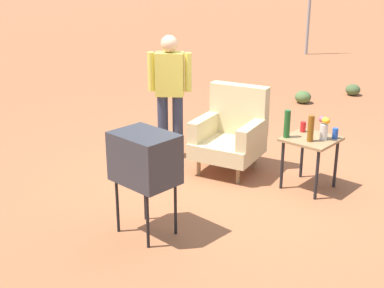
{
  "coord_description": "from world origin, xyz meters",
  "views": [
    {
      "loc": [
        3.47,
        -4.75,
        2.57
      ],
      "look_at": [
        -0.09,
        -0.71,
        0.65
      ],
      "focal_mm": 49.23,
      "sensor_mm": 36.0,
      "label": 1
    }
  ],
  "objects_px": {
    "armchair": "(231,132)",
    "person_standing": "(170,89)",
    "side_table": "(311,145)",
    "flower_vase": "(324,127)",
    "road_sign": "(310,3)",
    "soda_can_blue": "(335,133)",
    "bottle_tall_amber": "(311,128)",
    "tv_on_stand": "(145,159)",
    "soda_can_red": "(303,127)",
    "bottle_wine_green": "(287,124)"
  },
  "relations": [
    {
      "from": "tv_on_stand",
      "to": "soda_can_blue",
      "type": "relative_size",
      "value": 8.44
    },
    {
      "from": "armchair",
      "to": "bottle_tall_amber",
      "type": "distance_m",
      "value": 1.11
    },
    {
      "from": "tv_on_stand",
      "to": "road_sign",
      "type": "relative_size",
      "value": 0.42
    },
    {
      "from": "soda_can_blue",
      "to": "flower_vase",
      "type": "bearing_deg",
      "value": -124.12
    },
    {
      "from": "soda_can_blue",
      "to": "bottle_wine_green",
      "type": "bearing_deg",
      "value": -143.35
    },
    {
      "from": "bottle_wine_green",
      "to": "road_sign",
      "type": "bearing_deg",
      "value": 118.2
    },
    {
      "from": "soda_can_blue",
      "to": "bottle_tall_amber",
      "type": "bearing_deg",
      "value": -121.41
    },
    {
      "from": "tv_on_stand",
      "to": "person_standing",
      "type": "relative_size",
      "value": 0.63
    },
    {
      "from": "soda_can_blue",
      "to": "person_standing",
      "type": "bearing_deg",
      "value": -167.1
    },
    {
      "from": "tv_on_stand",
      "to": "soda_can_blue",
      "type": "xyz_separation_m",
      "value": [
        0.85,
        2.16,
        -0.1
      ]
    },
    {
      "from": "bottle_tall_amber",
      "to": "person_standing",
      "type": "bearing_deg",
      "value": -173.72
    },
    {
      "from": "tv_on_stand",
      "to": "side_table",
      "type": "bearing_deg",
      "value": 72.16
    },
    {
      "from": "side_table",
      "to": "road_sign",
      "type": "bearing_deg",
      "value": 119.94
    },
    {
      "from": "bottle_tall_amber",
      "to": "side_table",
      "type": "bearing_deg",
      "value": 111.89
    },
    {
      "from": "bottle_wine_green",
      "to": "soda_can_red",
      "type": "xyz_separation_m",
      "value": [
        0.04,
        0.3,
        -0.1
      ]
    },
    {
      "from": "armchair",
      "to": "person_standing",
      "type": "relative_size",
      "value": 0.65
    },
    {
      "from": "tv_on_stand",
      "to": "flower_vase",
      "type": "relative_size",
      "value": 3.89
    },
    {
      "from": "armchair",
      "to": "person_standing",
      "type": "bearing_deg",
      "value": -168.39
    },
    {
      "from": "armchair",
      "to": "bottle_wine_green",
      "type": "height_order",
      "value": "armchair"
    },
    {
      "from": "tv_on_stand",
      "to": "road_sign",
      "type": "distance_m",
      "value": 10.73
    },
    {
      "from": "soda_can_red",
      "to": "tv_on_stand",
      "type": "bearing_deg",
      "value": -101.99
    },
    {
      "from": "person_standing",
      "to": "flower_vase",
      "type": "height_order",
      "value": "person_standing"
    },
    {
      "from": "side_table",
      "to": "person_standing",
      "type": "relative_size",
      "value": 0.38
    },
    {
      "from": "bottle_wine_green",
      "to": "flower_vase",
      "type": "height_order",
      "value": "bottle_wine_green"
    },
    {
      "from": "side_table",
      "to": "tv_on_stand",
      "type": "distance_m",
      "value": 2.11
    },
    {
      "from": "armchair",
      "to": "flower_vase",
      "type": "distance_m",
      "value": 1.2
    },
    {
      "from": "bottle_tall_amber",
      "to": "armchair",
      "type": "bearing_deg",
      "value": -178.17
    },
    {
      "from": "person_standing",
      "to": "bottle_wine_green",
      "type": "bearing_deg",
      "value": 5.44
    },
    {
      "from": "tv_on_stand",
      "to": "person_standing",
      "type": "distance_m",
      "value": 2.11
    },
    {
      "from": "armchair",
      "to": "tv_on_stand",
      "type": "bearing_deg",
      "value": -78.15
    },
    {
      "from": "side_table",
      "to": "flower_vase",
      "type": "distance_m",
      "value": 0.27
    },
    {
      "from": "person_standing",
      "to": "bottle_wine_green",
      "type": "xyz_separation_m",
      "value": [
        1.69,
        0.16,
        -0.16
      ]
    },
    {
      "from": "bottle_wine_green",
      "to": "bottle_tall_amber",
      "type": "xyz_separation_m",
      "value": [
        0.27,
        0.05,
        -0.01
      ]
    },
    {
      "from": "person_standing",
      "to": "soda_can_blue",
      "type": "bearing_deg",
      "value": 12.9
    },
    {
      "from": "side_table",
      "to": "soda_can_blue",
      "type": "bearing_deg",
      "value": 37.36
    },
    {
      "from": "road_sign",
      "to": "soda_can_blue",
      "type": "xyz_separation_m",
      "value": [
        4.8,
        -7.81,
        -0.7
      ]
    },
    {
      "from": "road_sign",
      "to": "bottle_tall_amber",
      "type": "distance_m",
      "value": 9.33
    },
    {
      "from": "side_table",
      "to": "bottle_wine_green",
      "type": "bearing_deg",
      "value": -144.02
    },
    {
      "from": "road_sign",
      "to": "bottle_wine_green",
      "type": "bearing_deg",
      "value": -61.8
    },
    {
      "from": "side_table",
      "to": "flower_vase",
      "type": "relative_size",
      "value": 2.33
    },
    {
      "from": "bottle_tall_amber",
      "to": "bottle_wine_green",
      "type": "bearing_deg",
      "value": -168.61
    },
    {
      "from": "road_sign",
      "to": "bottle_tall_amber",
      "type": "relative_size",
      "value": 8.13
    },
    {
      "from": "armchair",
      "to": "tv_on_stand",
      "type": "relative_size",
      "value": 1.03
    },
    {
      "from": "side_table",
      "to": "soda_can_red",
      "type": "distance_m",
      "value": 0.28
    },
    {
      "from": "bottle_tall_amber",
      "to": "soda_can_red",
      "type": "relative_size",
      "value": 2.46
    },
    {
      "from": "armchair",
      "to": "bottle_wine_green",
      "type": "relative_size",
      "value": 3.31
    },
    {
      "from": "tv_on_stand",
      "to": "flower_vase",
      "type": "xyz_separation_m",
      "value": [
        0.77,
        2.04,
        -0.02
      ]
    },
    {
      "from": "soda_can_red",
      "to": "person_standing",
      "type": "bearing_deg",
      "value": -164.94
    },
    {
      "from": "armchair",
      "to": "road_sign",
      "type": "xyz_separation_m",
      "value": [
        -3.56,
        8.11,
        0.88
      ]
    },
    {
      "from": "soda_can_blue",
      "to": "road_sign",
      "type": "bearing_deg",
      "value": 121.58
    }
  ]
}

